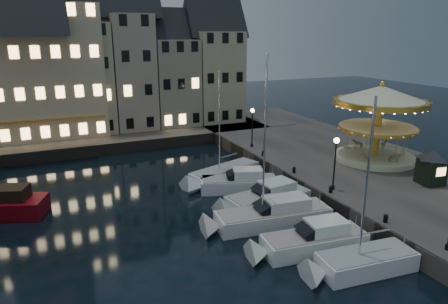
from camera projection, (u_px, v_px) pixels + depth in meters
name	position (u px, v px, depth m)	size (l,w,h in m)	color
ground	(258.00, 227.00, 27.91)	(160.00, 160.00, 0.00)	black
quay_east	(355.00, 167.00, 38.46)	(16.00, 56.00, 1.30)	#474442
quay_north	(91.00, 138.00, 49.10)	(44.00, 12.00, 1.30)	#474442
quaywall_e	(285.00, 179.00, 35.33)	(0.15, 44.00, 1.30)	#47423A
quaywall_n	(116.00, 149.00, 44.64)	(48.00, 0.15, 1.30)	#47423A
streetlamp_b	(335.00, 156.00, 30.47)	(0.44, 0.44, 4.17)	black
streetlamp_c	(252.00, 122.00, 42.28)	(0.44, 0.44, 4.17)	black
streetlamp_d	(379.00, 125.00, 41.02)	(0.44, 0.44, 4.17)	black
bollard_a	(386.00, 218.00, 25.66)	(0.30, 0.30, 0.57)	black
bollard_b	(331.00, 189.00, 30.48)	(0.30, 0.30, 0.57)	black
bollard_c	(294.00, 169.00, 34.86)	(0.30, 0.30, 0.57)	black
bollard_d	(263.00, 153.00, 39.67)	(0.30, 0.30, 0.57)	black
townhouse_nb	(29.00, 76.00, 46.32)	(6.16, 8.00, 13.80)	slate
townhouse_nc	(83.00, 70.00, 48.55)	(6.82, 8.00, 14.80)	tan
townhouse_nd	(130.00, 64.00, 50.66)	(5.50, 8.00, 15.80)	tan
townhouse_ne	(172.00, 75.00, 53.22)	(6.16, 8.00, 12.80)	gray
townhouse_nf	(214.00, 69.00, 55.45)	(6.82, 8.00, 13.80)	#A8A783
hotel_corner	(27.00, 63.00, 45.92)	(17.60, 9.00, 16.80)	beige
motorboat_a	(358.00, 264.00, 22.46)	(6.72, 2.73, 11.10)	white
motorboat_b	(308.00, 242.00, 24.59)	(7.64, 2.95, 2.15)	silver
motorboat_c	(268.00, 216.00, 28.00)	(9.27, 3.35, 12.25)	silver
motorboat_d	(264.00, 200.00, 30.86)	(7.77, 3.39, 2.15)	silver
motorboat_e	(234.00, 184.00, 34.23)	(7.54, 4.37, 2.15)	silver
motorboat_f	(221.00, 175.00, 36.72)	(8.13, 4.57, 10.94)	silver
carousel	(380.00, 109.00, 37.23)	(8.63, 8.63, 7.55)	beige
ticket_kiosk	(433.00, 161.00, 31.85)	(2.76, 2.76, 3.23)	black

